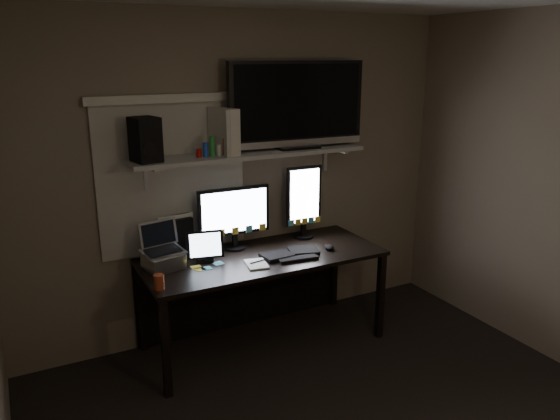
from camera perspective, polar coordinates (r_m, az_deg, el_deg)
back_wall at (r=4.27m, az=-4.06°, el=3.39°), size 3.60×0.00×3.60m
window_blinds at (r=4.07m, az=-11.12°, el=3.20°), size 1.10×0.02×1.10m
desk at (r=4.26m, az=-2.52°, el=-6.44°), size 1.80×0.75×0.73m
wall_shelf at (r=4.07m, az=-3.13°, el=5.87°), size 1.80×0.35×0.03m
monitor_landscape at (r=4.17m, az=-4.81°, el=-0.80°), size 0.57×0.08×0.50m
monitor_portrait at (r=4.41m, az=2.49°, el=0.87°), size 0.30×0.07×0.60m
keyboard at (r=4.09m, az=1.09°, el=-4.54°), size 0.47×0.23×0.03m
mouse at (r=4.23m, az=5.17°, el=-3.85°), size 0.10×0.12×0.04m
notepad at (r=3.91m, az=-2.47°, el=-5.67°), size 0.18×0.22×0.01m
tablet at (r=3.97m, az=-7.89°, el=-3.78°), size 0.28×0.16×0.23m
file_sorter at (r=4.13m, az=-10.79°, el=-2.62°), size 0.25×0.13×0.30m
laptop at (r=3.87m, az=-12.15°, el=-3.85°), size 0.32×0.28×0.32m
cup at (r=3.59m, az=-12.53°, el=-7.35°), size 0.08×0.08×0.10m
sticky_notes at (r=3.91m, az=-6.57°, el=-5.85°), size 0.37×0.32×0.00m
tv at (r=4.20m, az=1.78°, el=10.90°), size 1.10×0.25×0.66m
game_console at (r=3.98m, az=-5.87°, el=8.19°), size 0.15×0.29×0.33m
speaker at (r=3.77m, az=-13.90°, el=7.15°), size 0.20×0.23×0.30m
bottles at (r=3.91m, az=-7.11°, el=6.64°), size 0.23×0.11×0.14m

